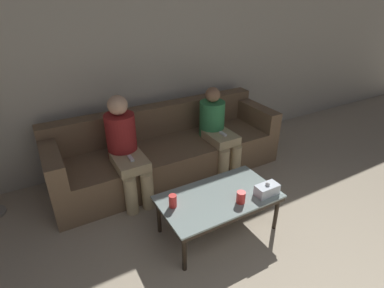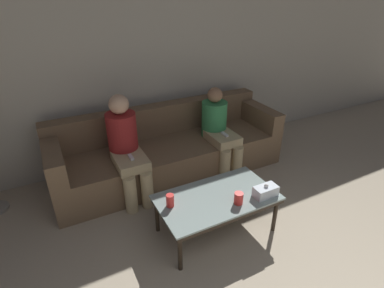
# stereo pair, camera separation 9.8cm
# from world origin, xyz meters

# --- Properties ---
(wall_back) EXTENTS (12.00, 0.06, 2.60)m
(wall_back) POSITION_xyz_m (0.00, 3.80, 1.30)
(wall_back) COLOR #B7B2A3
(wall_back) RESTS_ON ground_plane
(couch) EXTENTS (2.79, 0.88, 0.80)m
(couch) POSITION_xyz_m (0.00, 3.28, 0.30)
(couch) COLOR brown
(couch) RESTS_ON ground_plane
(coffee_table) EXTENTS (1.10, 0.61, 0.41)m
(coffee_table) POSITION_xyz_m (-0.04, 2.08, 0.37)
(coffee_table) COLOR #8C9E99
(coffee_table) RESTS_ON ground_plane
(cup_near_left) EXTENTS (0.08, 0.08, 0.11)m
(cup_near_left) POSITION_xyz_m (0.08, 1.91, 0.46)
(cup_near_left) COLOR red
(cup_near_left) RESTS_ON coffee_table
(cup_near_right) EXTENTS (0.07, 0.07, 0.12)m
(cup_near_right) POSITION_xyz_m (-0.47, 2.15, 0.46)
(cup_near_right) COLOR red
(cup_near_right) RESTS_ON coffee_table
(tissue_box) EXTENTS (0.22, 0.12, 0.13)m
(tissue_box) POSITION_xyz_m (0.36, 1.89, 0.46)
(tissue_box) COLOR silver
(tissue_box) RESTS_ON coffee_table
(seated_person_left_end) EXTENTS (0.32, 0.67, 1.14)m
(seated_person_left_end) POSITION_xyz_m (-0.58, 3.07, 0.61)
(seated_person_left_end) COLOR tan
(seated_person_left_end) RESTS_ON ground_plane
(seated_person_mid_left) EXTENTS (0.31, 0.64, 1.05)m
(seated_person_mid_left) POSITION_xyz_m (0.58, 3.06, 0.56)
(seated_person_mid_left) COLOR tan
(seated_person_mid_left) RESTS_ON ground_plane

